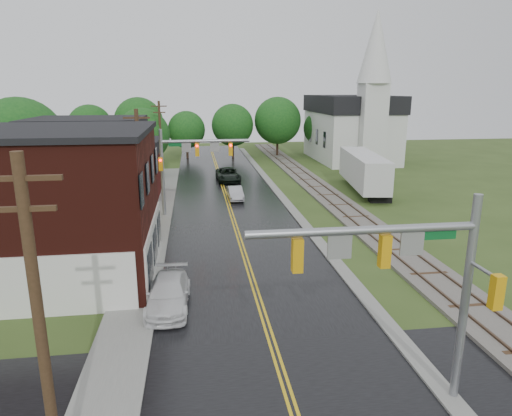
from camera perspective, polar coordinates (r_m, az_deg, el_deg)
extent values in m
cube|color=black|center=(41.91, -3.45, 0.39)|extent=(10.00, 90.00, 0.02)
cube|color=black|center=(16.48, 4.77, -24.12)|extent=(60.00, 9.00, 0.02)
cube|color=gray|center=(47.41, 2.61, 2.08)|extent=(0.80, 70.00, 0.12)
cube|color=gray|center=(37.12, -12.44, -1.82)|extent=(2.40, 50.00, 0.12)
cube|color=#41130E|center=(27.96, -27.45, -0.06)|extent=(14.00, 10.00, 8.00)
cube|color=silver|center=(27.11, -12.62, -4.68)|extent=(0.10, 9.50, 3.00)
cube|color=black|center=(27.32, -28.47, 8.38)|extent=(14.30, 10.30, 0.30)
cube|color=tan|center=(38.06, -19.82, 3.02)|extent=(8.00, 7.00, 6.40)
cube|color=#3F0F0C|center=(46.76, -16.32, 4.08)|extent=(7.00, 6.00, 4.40)
cube|color=silver|center=(69.75, 11.65, 8.76)|extent=(10.00, 16.00, 7.00)
cube|color=black|center=(69.45, 11.86, 12.62)|extent=(10.40, 16.40, 2.40)
cube|color=silver|center=(62.12, 14.19, 9.78)|extent=(3.20, 3.20, 11.00)
cone|color=silver|center=(62.15, 14.79, 18.99)|extent=(4.40, 4.40, 9.00)
cube|color=#59544C|center=(48.41, 7.98, 2.34)|extent=(3.20, 80.00, 0.20)
cube|color=#4C3828|center=(48.20, 7.16, 2.48)|extent=(0.10, 80.00, 0.12)
cube|color=#4C3828|center=(48.58, 8.80, 2.52)|extent=(0.10, 80.00, 0.12)
cylinder|color=gray|center=(16.58, 24.66, -10.64)|extent=(0.28, 0.28, 7.20)
cylinder|color=gray|center=(14.08, 13.29, -2.72)|extent=(7.20, 0.26, 0.26)
cube|color=orange|center=(14.56, 15.79, -5.21)|extent=(0.32, 0.30, 1.05)
cube|color=orange|center=(13.73, 5.19, -5.92)|extent=(0.32, 0.30, 1.05)
cube|color=gray|center=(14.86, 18.91, -4.24)|extent=(0.75, 0.06, 0.75)
cube|color=gray|center=(13.99, 10.41, -4.82)|extent=(0.75, 0.06, 0.75)
cube|color=#0C5926|center=(15.11, 21.44, -3.16)|extent=(1.40, 0.04, 0.30)
cylinder|color=gray|center=(38.20, -11.61, 4.24)|extent=(0.28, 0.28, 7.20)
cylinder|color=gray|center=(37.75, -6.30, 8.32)|extent=(7.20, 0.26, 0.26)
cube|color=orange|center=(37.82, -7.37, 7.23)|extent=(0.32, 0.30, 1.05)
cube|color=orange|center=(37.94, -3.20, 7.35)|extent=(0.32, 0.30, 1.05)
cube|color=gray|center=(37.80, -8.70, 7.49)|extent=(0.75, 0.06, 0.75)
cube|color=gray|center=(37.83, -5.18, 7.60)|extent=(0.75, 0.06, 0.75)
cube|color=#0C5926|center=(37.79, -9.82, 7.82)|extent=(1.40, 0.04, 0.30)
sphere|color=#FF0C0C|center=(37.60, -7.38, 7.70)|extent=(0.20, 0.20, 0.20)
cylinder|color=#382616|center=(12.61, -25.28, -14.30)|extent=(0.28, 0.28, 9.00)
cube|color=#382616|center=(11.35, -27.41, 3.32)|extent=(1.80, 0.12, 0.12)
cube|color=#382616|center=(11.49, -27.00, -0.09)|extent=(1.40, 0.12, 0.12)
cylinder|color=#382616|center=(33.25, -14.28, 4.14)|extent=(0.28, 0.28, 9.00)
cube|color=#382616|center=(32.79, -14.72, 10.85)|extent=(1.80, 0.12, 0.12)
cube|color=#382616|center=(32.84, -14.64, 9.64)|extent=(1.40, 0.12, 0.12)
cylinder|color=#382616|center=(54.96, -11.83, 8.28)|extent=(0.28, 0.28, 9.00)
cube|color=#382616|center=(54.68, -12.04, 12.35)|extent=(1.80, 0.12, 0.12)
cube|color=#382616|center=(54.71, -12.00, 11.61)|extent=(1.40, 0.12, 0.12)
cylinder|color=black|center=(45.91, -26.72, 2.28)|extent=(0.36, 0.36, 3.42)
sphere|color=#144617|center=(45.31, -27.33, 7.45)|extent=(7.60, 7.60, 7.60)
sphere|color=#144617|center=(44.81, -26.67, 6.60)|extent=(5.32, 5.32, 5.32)
cylinder|color=black|center=(52.48, -19.81, 3.96)|extent=(0.36, 0.36, 2.70)
sphere|color=#144617|center=(52.01, -20.12, 7.53)|extent=(6.00, 6.00, 6.00)
sphere|color=#144617|center=(51.56, -19.51, 6.94)|extent=(4.20, 4.20, 4.20)
cylinder|color=black|center=(57.52, -13.73, 5.37)|extent=(0.36, 0.36, 2.88)
sphere|color=#144617|center=(57.09, -13.95, 8.86)|extent=(6.40, 6.40, 6.40)
sphere|color=#144617|center=(56.69, -13.35, 8.29)|extent=(4.48, 4.48, 4.48)
imported|color=black|center=(52.54, -3.52, 4.16)|extent=(2.70, 5.54, 1.52)
imported|color=#A5A5A9|center=(43.76, -2.62, 1.85)|extent=(1.43, 3.80, 1.24)
imported|color=silver|center=(22.83, -10.89, -10.51)|extent=(2.15, 4.91, 1.40)
cube|color=black|center=(44.42, 15.24, 1.25)|extent=(2.15, 1.46, 0.80)
cylinder|color=gray|center=(51.45, 11.94, 3.23)|extent=(0.16, 0.16, 0.80)
cube|color=silver|center=(48.25, 13.28, 4.77)|extent=(4.34, 12.61, 3.09)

